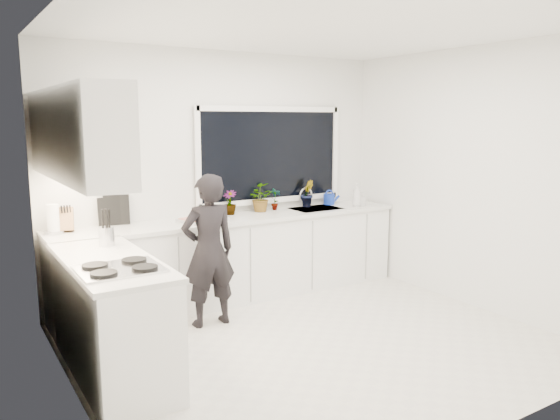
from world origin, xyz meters
TOP-DOWN VIEW (x-y plane):
  - floor at (0.00, 0.00)m, footprint 4.00×3.50m
  - wall_back at (0.00, 1.76)m, footprint 4.00×0.02m
  - wall_left at (-2.01, 0.00)m, footprint 0.02×3.50m
  - wall_right at (2.01, 0.00)m, footprint 0.02×3.50m
  - ceiling at (0.00, 0.00)m, footprint 4.00×3.50m
  - window at (0.60, 1.73)m, footprint 1.80×0.02m
  - base_cabinets_back at (0.00, 1.45)m, footprint 3.92×0.58m
  - base_cabinets_left at (-1.67, 0.35)m, footprint 0.58×1.60m
  - countertop_back at (0.00, 1.44)m, footprint 3.94×0.62m
  - countertop_left at (-1.67, 0.35)m, footprint 0.62×1.60m
  - upper_cabinets at (-1.79, 0.70)m, footprint 0.34×2.10m
  - sink at (1.05, 1.45)m, footprint 0.58×0.42m
  - faucet at (1.05, 1.65)m, footprint 0.03×0.03m
  - stovetop at (-1.69, -0.00)m, footprint 0.56×0.48m
  - person at (-0.60, 0.90)m, footprint 0.54×0.37m
  - pizza_tray at (-0.42, 1.42)m, footprint 0.53×0.46m
  - pizza at (-0.42, 1.42)m, footprint 0.48×0.41m
  - watering_can at (1.37, 1.61)m, footprint 0.18×0.18m
  - paper_towel_roll at (-1.85, 1.55)m, footprint 0.14×0.14m
  - knife_block at (-1.73, 1.59)m, footprint 0.15×0.13m
  - utensil_crock at (-1.57, 0.80)m, footprint 0.16×0.16m
  - picture_frame_large at (-1.30, 1.69)m, footprint 0.22×0.04m
  - picture_frame_small at (-1.23, 1.69)m, footprint 0.25×0.08m
  - herb_plants at (0.46, 1.61)m, footprint 1.26×0.33m
  - soap_bottles at (1.57, 1.30)m, footprint 0.18×0.13m

SIDE VIEW (x-z plane):
  - floor at x=0.00m, z-range -0.02..0.00m
  - base_cabinets_back at x=0.00m, z-range 0.00..0.88m
  - base_cabinets_left at x=-1.67m, z-range 0.00..0.88m
  - person at x=-0.60m, z-range 0.00..1.46m
  - sink at x=1.05m, z-range 0.80..0.94m
  - countertop_back at x=0.00m, z-range 0.88..0.92m
  - countertop_left at x=-1.67m, z-range 0.88..0.92m
  - stovetop at x=-1.69m, z-range 0.92..0.95m
  - pizza_tray at x=-0.42m, z-range 0.92..0.95m
  - pizza at x=-0.42m, z-range 0.95..0.96m
  - watering_can at x=1.37m, z-range 0.92..1.05m
  - utensil_crock at x=-1.57m, z-range 0.92..1.08m
  - faucet at x=1.05m, z-range 0.92..1.14m
  - knife_block at x=-1.73m, z-range 0.92..1.14m
  - soap_bottles at x=1.57m, z-range 0.91..1.19m
  - paper_towel_roll at x=-1.85m, z-range 0.92..1.18m
  - picture_frame_large at x=-1.30m, z-range 0.92..1.20m
  - picture_frame_small at x=-1.23m, z-range 0.92..1.22m
  - herb_plants at x=0.46m, z-range 0.91..1.23m
  - wall_back at x=0.00m, z-range 0.00..2.70m
  - wall_left at x=-2.01m, z-range 0.00..2.70m
  - wall_right at x=2.01m, z-range 0.00..2.70m
  - window at x=0.60m, z-range 1.05..2.05m
  - upper_cabinets at x=-1.79m, z-range 1.50..2.20m
  - ceiling at x=0.00m, z-range 2.70..2.72m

